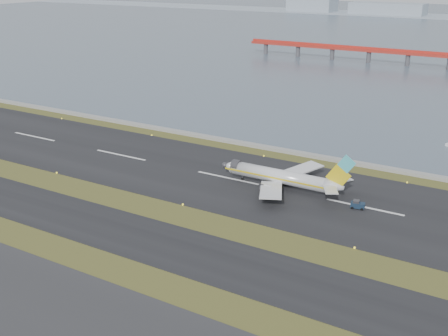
{
  "coord_description": "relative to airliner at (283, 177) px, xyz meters",
  "views": [
    {
      "loc": [
        76.31,
        -99.12,
        57.41
      ],
      "look_at": [
        3.5,
        22.0,
        6.26
      ],
      "focal_mm": 45.0,
      "sensor_mm": 36.0,
      "label": 1
    }
  ],
  "objects": [
    {
      "name": "pushback_tug",
      "position": [
        21.75,
        -2.26,
        -2.39
      ],
      "size": [
        3.73,
        2.57,
        2.2
      ],
      "rotation": [
        0.0,
        0.0,
        0.18
      ],
      "color": "#15263B",
      "rests_on": "ground"
    },
    {
      "name": "runway_strip",
      "position": [
        -16.91,
        -0.6,
        -3.41
      ],
      "size": [
        1000.0,
        45.0,
        0.1
      ],
      "primitive_type": "cube",
      "color": "black",
      "rests_on": "ground"
    },
    {
      "name": "ground",
      "position": [
        -16.91,
        -30.6,
        -3.46
      ],
      "size": [
        1000.0,
        1000.0,
        0.0
      ],
      "primitive_type": "plane",
      "color": "#384318",
      "rests_on": "ground"
    },
    {
      "name": "airliner",
      "position": [
        0.0,
        0.0,
        0.0
      ],
      "size": [
        38.52,
        32.89,
        12.8
      ],
      "color": "silver",
      "rests_on": "ground"
    },
    {
      "name": "seawall",
      "position": [
        -16.91,
        29.4,
        -2.96
      ],
      "size": [
        1000.0,
        2.5,
        1.0
      ],
      "primitive_type": "cube",
      "color": "gray",
      "rests_on": "ground"
    },
    {
      "name": "taxiway_strip",
      "position": [
        -16.91,
        -42.6,
        -3.41
      ],
      "size": [
        1000.0,
        18.0,
        0.1
      ],
      "primitive_type": "cube",
      "color": "black",
      "rests_on": "ground"
    }
  ]
}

